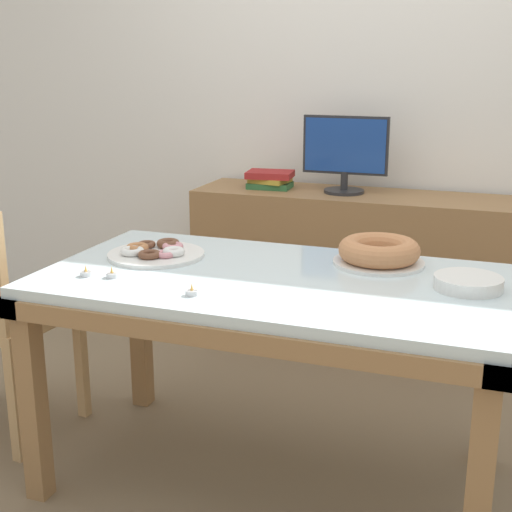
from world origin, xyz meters
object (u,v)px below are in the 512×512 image
object	(u,v)px
pastry_platter	(156,252)
plate_stack	(468,283)
computer_monitor	(345,155)
tealight_near_front	(86,273)
book_stack	(270,179)
cake_chocolate_round	(379,252)
tealight_centre	(112,275)
tealight_left_edge	(192,292)

from	to	relation	value
pastry_platter	plate_stack	xyz separation A→B (m)	(1.08, -0.01, 0.00)
computer_monitor	tealight_near_front	size ratio (longest dim) A/B	10.60
book_stack	tealight_near_front	bearing A→B (deg)	-93.98
book_stack	cake_chocolate_round	size ratio (longest dim) A/B	0.79
book_stack	cake_chocolate_round	world-z (taller)	book_stack
plate_stack	tealight_near_front	world-z (taller)	plate_stack
book_stack	tealight_centre	distance (m)	1.53
pastry_platter	tealight_left_edge	size ratio (longest dim) A/B	8.65
plate_stack	tealight_centre	bearing A→B (deg)	-166.06
pastry_platter	plate_stack	bearing A→B (deg)	-0.43
tealight_near_front	plate_stack	bearing A→B (deg)	13.64
computer_monitor	plate_stack	bearing A→B (deg)	-61.37
cake_chocolate_round	tealight_near_front	distance (m)	0.99
computer_monitor	pastry_platter	size ratio (longest dim) A/B	1.23
pastry_platter	plate_stack	world-z (taller)	pastry_platter
cake_chocolate_round	tealight_left_edge	bearing A→B (deg)	-131.47
pastry_platter	tealight_left_edge	distance (m)	0.47
book_stack	pastry_platter	bearing A→B (deg)	-90.27
computer_monitor	cake_chocolate_round	xyz separation A→B (m)	(0.38, -1.07, -0.19)
tealight_centre	computer_monitor	bearing A→B (deg)	75.02
pastry_platter	tealight_centre	world-z (taller)	pastry_platter
cake_chocolate_round	plate_stack	distance (m)	0.36
book_stack	pastry_platter	world-z (taller)	book_stack
pastry_platter	tealight_near_front	size ratio (longest dim) A/B	8.65
plate_stack	tealight_centre	xyz separation A→B (m)	(-1.09, -0.27, -0.01)
book_stack	cake_chocolate_round	distance (m)	1.32
computer_monitor	book_stack	world-z (taller)	computer_monitor
cake_chocolate_round	tealight_left_edge	world-z (taller)	cake_chocolate_round
tealight_near_front	cake_chocolate_round	bearing A→B (deg)	28.15
tealight_near_front	tealight_left_edge	size ratio (longest dim) A/B	1.00
cake_chocolate_round	pastry_platter	world-z (taller)	cake_chocolate_round
computer_monitor	book_stack	size ratio (longest dim) A/B	1.70
tealight_centre	cake_chocolate_round	bearing A→B (deg)	29.93
computer_monitor	cake_chocolate_round	world-z (taller)	computer_monitor
computer_monitor	plate_stack	size ratio (longest dim) A/B	2.02
tealight_near_front	book_stack	bearing A→B (deg)	86.02
book_stack	plate_stack	bearing A→B (deg)	-49.46
computer_monitor	pastry_platter	xyz separation A→B (m)	(-0.40, -1.25, -0.21)
computer_monitor	pastry_platter	world-z (taller)	computer_monitor
computer_monitor	tealight_left_edge	size ratio (longest dim) A/B	10.60
tealight_centre	tealight_left_edge	xyz separation A→B (m)	(0.32, -0.07, 0.00)
cake_chocolate_round	pastry_platter	bearing A→B (deg)	-167.43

